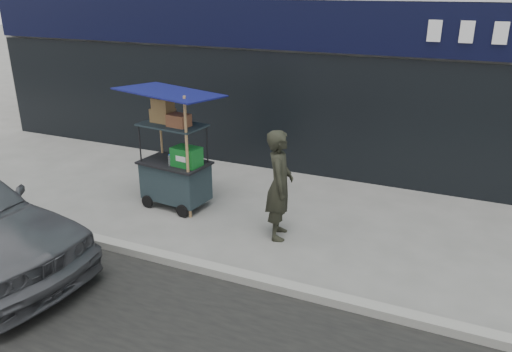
% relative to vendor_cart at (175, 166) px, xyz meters
% --- Properties ---
extents(ground, '(80.00, 80.00, 0.00)m').
position_rel_vendor_cart_xyz_m(ground, '(1.51, -1.49, -0.73)').
color(ground, '#5F5F5A').
rests_on(ground, ground).
extents(curb, '(80.00, 0.18, 0.12)m').
position_rel_vendor_cart_xyz_m(curb, '(1.51, -1.69, -0.67)').
color(curb, gray).
rests_on(curb, ground).
extents(vendor_cart, '(1.65, 1.25, 2.08)m').
position_rel_vendor_cart_xyz_m(vendor_cart, '(0.00, 0.00, 0.00)').
color(vendor_cart, black).
rests_on(vendor_cart, ground).
extents(vendor_man, '(0.57, 0.71, 1.69)m').
position_rel_vendor_cart_xyz_m(vendor_man, '(2.03, -0.33, 0.11)').
color(vendor_man, black).
rests_on(vendor_man, ground).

